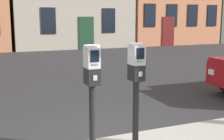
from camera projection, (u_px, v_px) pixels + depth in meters
The scene contains 2 objects.
parking_meter_near_kerb at pixel (92, 80), 4.04m from camera, with size 0.22×0.25×1.51m.
parking_meter_twin_adjacent at pixel (136, 76), 4.29m from camera, with size 0.22×0.25×1.51m.
Camera 1 is at (-1.78, -4.01, 1.99)m, focal length 48.29 mm.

